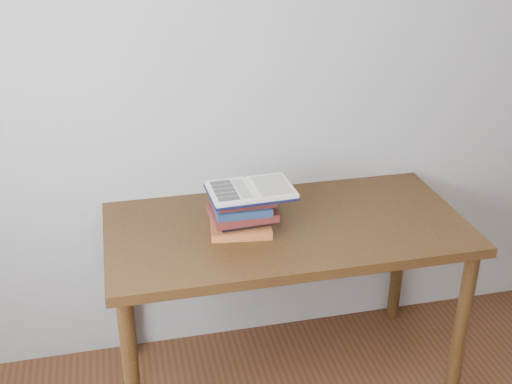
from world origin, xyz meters
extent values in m
cube|color=#ACA8A2|center=(0.00, 1.75, 1.30)|extent=(3.50, 0.04, 2.60)
cube|color=#432E10|center=(0.02, 1.38, 0.77)|extent=(1.48, 0.74, 0.04)
cylinder|color=#432E10|center=(-0.66, 1.07, 0.38)|extent=(0.06, 0.06, 0.75)
cylinder|color=#432E10|center=(0.70, 1.07, 0.38)|extent=(0.06, 0.06, 0.75)
cylinder|color=#432E10|center=(-0.66, 1.69, 0.38)|extent=(0.06, 0.06, 0.75)
cylinder|color=#432E10|center=(0.70, 1.69, 0.38)|extent=(0.06, 0.06, 0.75)
cube|color=#BB5D2A|center=(-0.18, 1.36, 0.81)|extent=(0.26, 0.20, 0.03)
cube|color=black|center=(-0.16, 1.38, 0.84)|extent=(0.22, 0.15, 0.03)
cube|color=maroon|center=(-0.17, 1.38, 0.87)|extent=(0.27, 0.20, 0.03)
cube|color=#162544|center=(-0.17, 1.36, 0.90)|extent=(0.22, 0.16, 0.03)
cube|color=maroon|center=(-0.16, 1.37, 0.93)|extent=(0.23, 0.14, 0.03)
cube|color=black|center=(-0.13, 1.39, 0.95)|extent=(0.35, 0.25, 0.01)
cube|color=beige|center=(-0.21, 1.39, 0.96)|extent=(0.17, 0.23, 0.02)
cube|color=beige|center=(-0.04, 1.40, 0.96)|extent=(0.17, 0.23, 0.02)
cylinder|color=beige|center=(-0.13, 1.39, 0.96)|extent=(0.02, 0.22, 0.01)
cube|color=black|center=(-0.24, 1.47, 0.97)|extent=(0.09, 0.04, 0.00)
cube|color=black|center=(-0.24, 1.43, 0.97)|extent=(0.09, 0.04, 0.00)
cube|color=black|center=(-0.24, 1.39, 0.97)|extent=(0.09, 0.04, 0.00)
cube|color=black|center=(-0.23, 1.35, 0.97)|extent=(0.09, 0.04, 0.00)
cube|color=black|center=(-0.23, 1.31, 0.97)|extent=(0.09, 0.04, 0.00)
cube|color=beige|center=(-0.16, 1.39, 0.97)|extent=(0.05, 0.18, 0.00)
cube|color=beige|center=(-0.04, 1.40, 0.97)|extent=(0.14, 0.19, 0.00)
camera|label=1|loc=(-0.62, -0.85, 2.06)|focal=45.00mm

